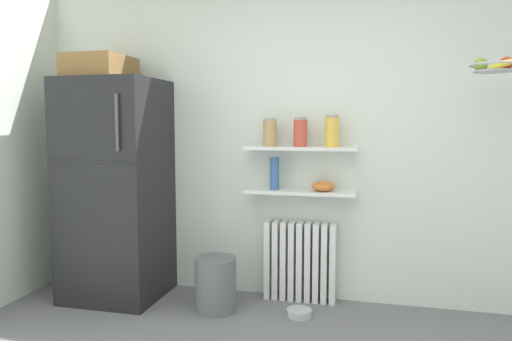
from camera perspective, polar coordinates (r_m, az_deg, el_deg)
back_wall at (r=3.73m, az=6.28°, el=4.36°), size 7.04×0.10×2.60m
refrigerator at (r=3.89m, az=-16.69°, el=-1.64°), size 0.72×0.70×1.91m
radiator at (r=3.76m, az=5.35°, el=-10.94°), size 0.56×0.12×0.62m
wall_shelf_lower at (r=3.61m, az=5.35°, el=-2.62°), size 0.85×0.22×0.02m
wall_shelf_upper at (r=3.58m, az=5.40°, el=2.69°), size 0.85×0.22×0.02m
storage_jar_0 at (r=3.62m, az=1.69°, el=4.62°), size 0.11×0.11×0.21m
storage_jar_1 at (r=3.58m, az=5.42°, el=4.65°), size 0.10×0.10×0.22m
storage_jar_2 at (r=3.55m, az=9.22°, el=4.72°), size 0.10×0.10×0.24m
vase at (r=3.63m, az=2.26°, el=-0.36°), size 0.07×0.07×0.25m
shelf_bowl at (r=3.58m, az=8.15°, el=-1.88°), size 0.17×0.17×0.08m
trash_bin at (r=3.59m, az=-4.94°, el=-13.59°), size 0.31×0.31×0.40m
pet_food_bowl at (r=3.55m, az=5.26°, el=-16.82°), size 0.18×0.18×0.05m
hanging_fruit_basket at (r=3.40m, az=26.93°, el=11.28°), size 0.29×0.29×0.10m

